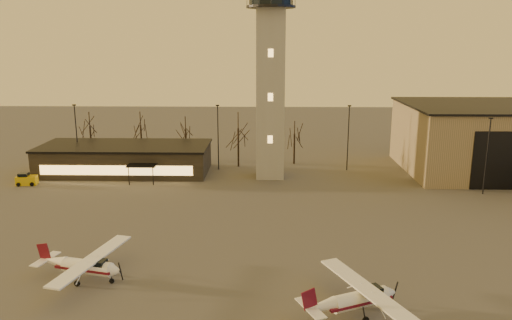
{
  "coord_description": "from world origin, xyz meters",
  "views": [
    {
      "loc": [
        -0.44,
        -41.41,
        19.65
      ],
      "look_at": [
        -1.67,
        13.0,
        6.59
      ],
      "focal_mm": 35.0,
      "sensor_mm": 36.0,
      "label": 1
    }
  ],
  "objects_px": {
    "terminal": "(126,159)",
    "cessna_front": "(361,301)",
    "hangar": "(506,138)",
    "cessna_rear": "(89,269)",
    "control_tower": "(271,65)",
    "service_cart": "(26,180)"
  },
  "relations": [
    {
      "from": "cessna_rear",
      "to": "service_cart",
      "type": "xyz_separation_m",
      "value": [
        -18.76,
        28.17,
        -0.34
      ]
    },
    {
      "from": "control_tower",
      "to": "hangar",
      "type": "relative_size",
      "value": 1.07
    },
    {
      "from": "terminal",
      "to": "cessna_front",
      "type": "bearing_deg",
      "value": -54.53
    },
    {
      "from": "control_tower",
      "to": "service_cart",
      "type": "height_order",
      "value": "control_tower"
    },
    {
      "from": "control_tower",
      "to": "cessna_rear",
      "type": "relative_size",
      "value": 3.11
    },
    {
      "from": "hangar",
      "to": "cessna_rear",
      "type": "height_order",
      "value": "hangar"
    },
    {
      "from": "terminal",
      "to": "service_cart",
      "type": "height_order",
      "value": "terminal"
    },
    {
      "from": "hangar",
      "to": "terminal",
      "type": "distance_m",
      "value": 58.11
    },
    {
      "from": "cessna_front",
      "to": "control_tower",
      "type": "bearing_deg",
      "value": 75.61
    },
    {
      "from": "hangar",
      "to": "cessna_rear",
      "type": "relative_size",
      "value": 2.91
    },
    {
      "from": "cessna_front",
      "to": "hangar",
      "type": "bearing_deg",
      "value": 30.85
    },
    {
      "from": "hangar",
      "to": "cessna_rear",
      "type": "bearing_deg",
      "value": -144.0
    },
    {
      "from": "cessna_rear",
      "to": "service_cart",
      "type": "bearing_deg",
      "value": 137.59
    },
    {
      "from": "terminal",
      "to": "service_cart",
      "type": "bearing_deg",
      "value": -149.5
    },
    {
      "from": "cessna_front",
      "to": "service_cart",
      "type": "distance_m",
      "value": 52.31
    },
    {
      "from": "control_tower",
      "to": "cessna_front",
      "type": "relative_size",
      "value": 3.17
    },
    {
      "from": "control_tower",
      "to": "hangar",
      "type": "xyz_separation_m",
      "value": [
        36.0,
        3.98,
        -11.17
      ]
    },
    {
      "from": "cessna_front",
      "to": "cessna_rear",
      "type": "distance_m",
      "value": 22.37
    },
    {
      "from": "terminal",
      "to": "service_cart",
      "type": "xyz_separation_m",
      "value": [
        -12.06,
        -7.1,
        -1.51
      ]
    },
    {
      "from": "cessna_rear",
      "to": "cessna_front",
      "type": "bearing_deg",
      "value": 1.53
    },
    {
      "from": "terminal",
      "to": "cessna_front",
      "type": "relative_size",
      "value": 2.47
    },
    {
      "from": "control_tower",
      "to": "service_cart",
      "type": "distance_m",
      "value": 37.84
    }
  ]
}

